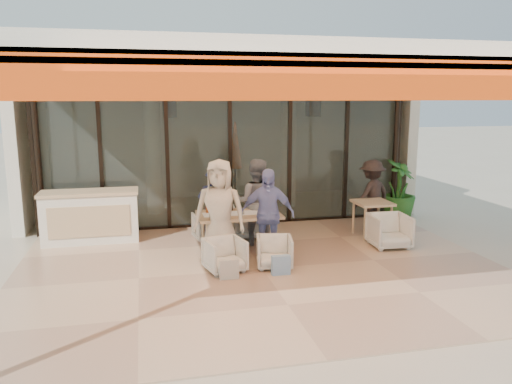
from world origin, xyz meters
The scene contains 21 objects.
ground centered at (0.00, 0.00, 0.00)m, with size 70.00×70.00×0.00m, color #C6B293.
terrace_floor centered at (0.00, 0.00, 0.01)m, with size 8.00×6.00×0.01m, color tan.
terrace_structure centered at (0.00, -0.26, 3.25)m, with size 8.00×6.00×3.40m.
glass_storefront centered at (0.00, 3.00, 1.60)m, with size 8.08×0.10×3.20m.
interior_block centered at (0.01, 5.31, 2.23)m, with size 9.05×3.62×3.52m.
host_counter centered at (-2.90, 2.30, 0.53)m, with size 1.85×0.65×1.04m.
dining_table centered at (-0.20, 1.03, 0.69)m, with size 1.50×0.90×0.93m.
chair_far_left centered at (-0.61, 1.97, 0.31)m, with size 0.59×0.56×0.61m, color white.
chair_far_right centered at (0.23, 1.97, 0.37)m, with size 0.72×0.67×0.74m, color white.
chair_near_left centered at (-0.61, 0.07, 0.31)m, with size 0.60×0.56×0.62m, color white.
chair_near_right centered at (0.23, 0.07, 0.30)m, with size 0.58×0.54×0.60m, color white.
diner_navy centered at (-0.61, 1.47, 0.75)m, with size 0.55×0.36×1.51m, color #1B1D3C.
diner_grey centered at (0.23, 1.47, 0.84)m, with size 0.81×0.63×1.68m, color slate.
diner_cream centered at (-0.61, 0.57, 0.90)m, with size 0.88×0.57×1.80m, color beige.
diner_periwinkle centered at (0.23, 0.57, 0.81)m, with size 0.95×0.40×1.62m, color #7C8AD0.
tote_bag_cream centered at (-0.61, -0.33, 0.17)m, with size 0.30×0.10×0.34m, color silver.
tote_bag_blue centered at (0.23, -0.33, 0.17)m, with size 0.30×0.10×0.34m, color #99BFD8.
side_table centered at (2.65, 1.44, 0.64)m, with size 0.70×0.70×0.74m.
side_chair centered at (2.65, 0.69, 0.36)m, with size 0.69×0.65×0.71m, color white.
standing_woman centered at (2.89, 2.00, 0.76)m, with size 0.98×0.57×1.52m, color black.
potted_palm centered at (3.91, 2.67, 0.71)m, with size 0.79×0.79×1.41m, color #1E5919.
Camera 1 is at (-1.86, -7.66, 2.83)m, focal length 35.00 mm.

